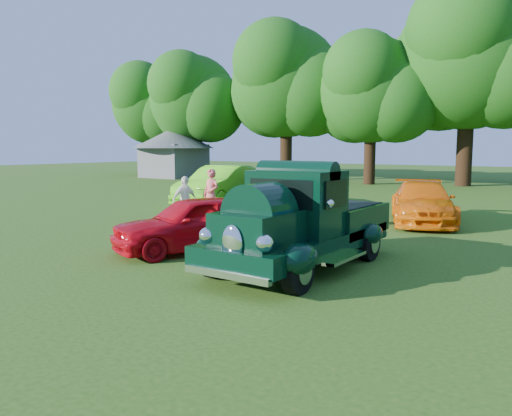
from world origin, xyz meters
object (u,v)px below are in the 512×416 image
Objects in this scene: spectator_white at (185,201)px; back_car_black at (277,189)px; red_convertible at (195,223)px; hero_pickup at (302,225)px; back_car_lime at (222,186)px; spectator_pink at (211,194)px; gazebo at (174,147)px; back_car_orange at (422,202)px; spectator_grey at (273,196)px.

back_car_black is at bearing 16.12° from spectator_white.
red_convertible is 0.78× the size of back_car_black.
hero_pickup reaches higher than spectator_white.
back_car_lime is 2.28m from back_car_black.
gazebo is at bearing 139.87° from spectator_pink.
back_car_black is 6.34m from back_car_orange.
spectator_grey reaches higher than spectator_white.
red_convertible is at bearing -44.80° from gazebo.
back_car_orange is 26.81m from gazebo.
gazebo reaches higher than red_convertible.
hero_pickup is 1.01× the size of back_car_black.
hero_pickup is at bearing -12.17° from spectator_grey.
back_car_lime reaches higher than back_car_black.
red_convertible is at bearing -51.29° from spectator_pink.
back_car_black is at bearing 135.11° from red_convertible.
red_convertible is at bearing -49.89° from spectator_grey.
back_car_black is 1.09× the size of back_car_orange.
spectator_grey is 2.81m from spectator_white.
back_car_black is 20.86m from gazebo.
spectator_pink is (-5.93, -3.19, 0.18)m from back_car_orange.
gazebo is at bearing 57.22° from spectator_white.
spectator_grey is at bearing 130.36° from hero_pickup.
back_car_orange is at bearing -30.72° from back_car_black.
back_car_lime is at bearing 38.81° from spectator_white.
spectator_pink is (-2.97, 4.09, 0.19)m from red_convertible.
hero_pickup is 2.55× the size of spectator_grey.
red_convertible is 2.52× the size of spectator_white.
back_car_lime is at bearing 126.67° from spectator_pink.
hero_pickup reaches higher than back_car_lime.
red_convertible is 3.92m from spectator_white.
back_car_black is at bearing 96.19° from spectator_pink.
hero_pickup reaches higher than red_convertible.
gazebo is (-23.38, 12.99, 1.76)m from back_car_orange.
spectator_white is at bearing 154.73° from hero_pickup.
spectator_grey is at bearing -150.63° from back_car_orange.
hero_pickup is 1.00× the size of back_car_lime.
hero_pickup is 10.44m from back_car_black.
spectator_pink is (0.27, -4.48, 0.16)m from back_car_black.
spectator_pink is 23.86m from gazebo.
spectator_grey is at bearing 117.03° from red_convertible.
back_car_orange is 6.74m from spectator_pink.
spectator_grey is 26.35m from gazebo.
back_car_lime is at bearing 158.19° from back_car_orange.
back_car_orange is (2.96, 7.29, 0.00)m from red_convertible.
spectator_white is 0.23× the size of gazebo.
gazebo is at bearing 126.68° from back_car_black.
spectator_grey is at bearing -39.63° from gazebo.
spectator_grey is 1.29× the size of spectator_white.
spectator_pink is 0.26× the size of gazebo.
back_car_black is at bearing -34.28° from gazebo.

